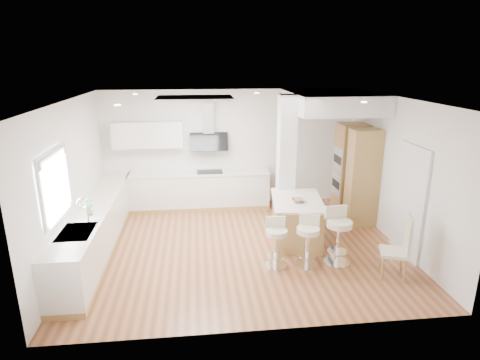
{
  "coord_description": "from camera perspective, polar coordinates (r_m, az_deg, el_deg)",
  "views": [
    {
      "loc": [
        -0.8,
        -6.98,
        3.48
      ],
      "look_at": [
        0.02,
        0.4,
        1.23
      ],
      "focal_mm": 30.0,
      "sensor_mm": 36.0,
      "label": 1
    }
  ],
  "objects": [
    {
      "name": "ground",
      "position": [
        7.84,
        0.16,
        -9.46
      ],
      "size": [
        6.0,
        6.0,
        0.0
      ],
      "primitive_type": "plane",
      "color": "#A3633C",
      "rests_on": "ground"
    },
    {
      "name": "ceiling",
      "position": [
        7.84,
        0.16,
        -9.46
      ],
      "size": [
        6.0,
        5.0,
        0.02
      ],
      "primitive_type": "cube",
      "color": "white",
      "rests_on": "ground"
    },
    {
      "name": "wall_back",
      "position": [
        9.74,
        -1.5,
        4.55
      ],
      "size": [
        6.0,
        0.04,
        2.8
      ],
      "primitive_type": "cube",
      "color": "white",
      "rests_on": "ground"
    },
    {
      "name": "wall_left",
      "position": [
        7.61,
        -22.89,
        -0.35
      ],
      "size": [
        0.04,
        5.0,
        2.8
      ],
      "primitive_type": "cube",
      "color": "white",
      "rests_on": "ground"
    },
    {
      "name": "wall_right",
      "position": [
        8.21,
        21.45,
        1.03
      ],
      "size": [
        0.04,
        5.0,
        2.8
      ],
      "primitive_type": "cube",
      "color": "white",
      "rests_on": "ground"
    },
    {
      "name": "skylight",
      "position": [
        7.61,
        -6.39,
        11.44
      ],
      "size": [
        4.1,
        2.1,
        0.06
      ],
      "color": "white",
      "rests_on": "ground"
    },
    {
      "name": "window_left",
      "position": [
        6.69,
        -24.88,
        -0.2
      ],
      "size": [
        0.06,
        1.28,
        1.07
      ],
      "color": "white",
      "rests_on": "ground"
    },
    {
      "name": "doorway_right",
      "position": [
        7.82,
        22.96,
        -3.01
      ],
      "size": [
        0.05,
        1.0,
        2.1
      ],
      "color": "#4B443B",
      "rests_on": "ground"
    },
    {
      "name": "counter_left",
      "position": [
        8.05,
        -19.63,
        -6.21
      ],
      "size": [
        0.63,
        4.5,
        1.35
      ],
      "color": "tan",
      "rests_on": "ground"
    },
    {
      "name": "counter_back",
      "position": [
        9.62,
        -6.77,
        -0.06
      ],
      "size": [
        3.62,
        0.63,
        2.5
      ],
      "color": "tan",
      "rests_on": "ground"
    },
    {
      "name": "pillar",
      "position": [
        8.4,
        6.57,
        2.45
      ],
      "size": [
        0.35,
        0.35,
        2.8
      ],
      "color": "white",
      "rests_on": "ground"
    },
    {
      "name": "soffit",
      "position": [
        8.91,
        12.9,
        10.81
      ],
      "size": [
        1.78,
        2.2,
        0.4
      ],
      "color": "white",
      "rests_on": "ground"
    },
    {
      "name": "oven_column",
      "position": [
        9.24,
        16.0,
        0.97
      ],
      "size": [
        0.63,
        1.21,
        2.1
      ],
      "color": "tan",
      "rests_on": "ground"
    },
    {
      "name": "peninsula",
      "position": [
        8.0,
        8.0,
        -5.62
      ],
      "size": [
        1.13,
        1.54,
        0.93
      ],
      "rotation": [
        0.0,
        0.0,
        -0.14
      ],
      "color": "tan",
      "rests_on": "ground"
    },
    {
      "name": "bar_stool_a",
      "position": [
        6.99,
        5.17,
        -8.49
      ],
      "size": [
        0.41,
        0.41,
        0.88
      ],
      "rotation": [
        0.0,
        0.0,
        -0.05
      ],
      "color": "white",
      "rests_on": "ground"
    },
    {
      "name": "bar_stool_b",
      "position": [
        7.06,
        9.62,
        -8.21
      ],
      "size": [
        0.53,
        0.53,
        0.92
      ],
      "rotation": [
        0.0,
        0.0,
        -0.37
      ],
      "color": "white",
      "rests_on": "ground"
    },
    {
      "name": "bar_stool_c",
      "position": [
        7.23,
        13.79,
        -7.31
      ],
      "size": [
        0.5,
        0.5,
        1.03
      ],
      "rotation": [
        0.0,
        0.0,
        0.09
      ],
      "color": "white",
      "rests_on": "ground"
    },
    {
      "name": "dining_chair",
      "position": [
        7.08,
        21.92,
        -8.58
      ],
      "size": [
        0.54,
        0.54,
        1.09
      ],
      "rotation": [
        0.0,
        0.0,
        -0.33
      ],
      "color": "beige",
      "rests_on": "ground"
    }
  ]
}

